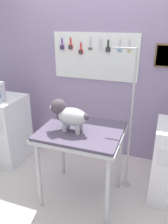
# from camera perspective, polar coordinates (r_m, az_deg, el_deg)

# --- Properties ---
(ground) EXTENTS (4.40, 4.00, 0.04)m
(ground) POSITION_cam_1_polar(r_m,az_deg,el_deg) (2.70, -5.64, -23.03)
(ground) COLOR silver
(rear_wall_panel) EXTENTS (4.00, 0.11, 2.30)m
(rear_wall_panel) POSITION_cam_1_polar(r_m,az_deg,el_deg) (3.18, 3.48, 8.93)
(rear_wall_panel) COLOR #9684A9
(rear_wall_panel) RESTS_ON ground
(grooming_table) EXTENTS (0.85, 0.70, 0.86)m
(grooming_table) POSITION_cam_1_polar(r_m,az_deg,el_deg) (2.35, -0.65, -6.45)
(grooming_table) COLOR #B7B7BC
(grooming_table) RESTS_ON ground
(grooming_arm) EXTENTS (0.30, 0.11, 1.64)m
(grooming_arm) POSITION_cam_1_polar(r_m,az_deg,el_deg) (2.58, 11.37, -4.08)
(grooming_arm) COLOR #B7B7BC
(grooming_arm) RESTS_ON ground
(dog) EXTENTS (0.43, 0.21, 0.31)m
(dog) POSITION_cam_1_polar(r_m,az_deg,el_deg) (2.24, -4.02, -0.68)
(dog) COLOR silver
(dog) RESTS_ON grooming_table
(spray_bottle_short) EXTENTS (0.06, 0.06, 0.26)m
(spray_bottle_short) POSITION_cam_1_polar(r_m,az_deg,el_deg) (2.99, -19.75, 4.53)
(spray_bottle_short) COLOR #B0AFC1
(spray_bottle_short) RESTS_ON counter_left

